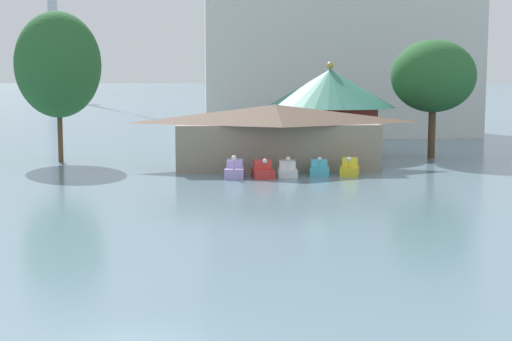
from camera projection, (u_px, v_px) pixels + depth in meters
The scene contains 10 objects.
pedal_boat_lavender at pixel (235, 170), 57.65m from camera, with size 1.71×2.87×1.81m.
pedal_boat_red at pixel (263, 171), 57.67m from camera, with size 1.68×2.80×1.55m.
pedal_boat_white at pixel (287, 170), 58.54m from camera, with size 1.67×2.96×1.63m.
pedal_boat_cyan at pixel (319, 169), 59.08m from camera, with size 1.77×2.54×1.54m.
pedal_boat_yellow at pixel (350, 168), 58.91m from camera, with size 1.95×2.64×1.53m.
boathouse at pixel (275, 135), 63.95m from camera, with size 17.92×8.92×5.32m.
green_roof_pavilion at pixel (330, 106), 73.09m from camera, with size 12.54×12.54×9.07m.
shoreline_tree_tall_left at pixel (58, 65), 67.39m from camera, with size 7.63×7.63×13.45m.
shoreline_tree_right at pixel (433, 76), 70.76m from camera, with size 7.92×7.92×11.12m.
background_building_block at pixel (335, 41), 101.45m from camera, with size 35.45×19.98×24.82m.
Camera 1 is at (1.98, -20.17, 7.58)m, focal length 53.02 mm.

